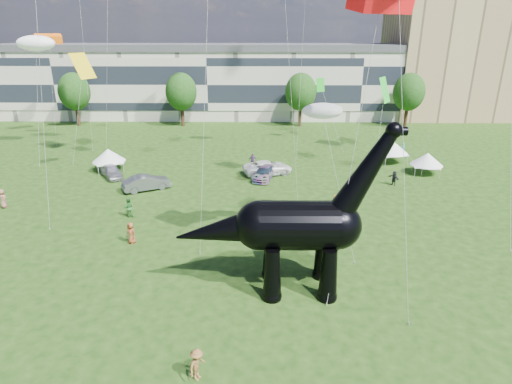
{
  "coord_description": "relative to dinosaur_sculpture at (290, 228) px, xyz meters",
  "views": [
    {
      "loc": [
        1.47,
        -19.62,
        15.51
      ],
      "look_at": [
        1.11,
        8.0,
        5.0
      ],
      "focal_mm": 30.0,
      "sensor_mm": 36.0,
      "label": 1
    }
  ],
  "objects": [
    {
      "name": "car_silver",
      "position": [
        -18.53,
        21.65,
        -3.5
      ],
      "size": [
        3.75,
        4.41,
        1.43
      ],
      "primitive_type": "imported",
      "rotation": [
        0.0,
        0.0,
        0.6
      ],
      "color": "silver",
      "rests_on": "ground"
    },
    {
      "name": "tree_mid_left",
      "position": [
        -15.25,
        49.07,
        2.08
      ],
      "size": [
        5.2,
        5.2,
        9.44
      ],
      "color": "#382314",
      "rests_on": "ground"
    },
    {
      "name": "visitors",
      "position": [
        -3.14,
        11.46,
        -3.35
      ],
      "size": [
        43.17,
        39.26,
        1.86
      ],
      "color": "#5F3373",
      "rests_on": "ground"
    },
    {
      "name": "car_white",
      "position": [
        -1.04,
        22.95,
        -3.43
      ],
      "size": [
        6.13,
        4.11,
        1.56
      ],
      "primitive_type": "imported",
      "rotation": [
        0.0,
        0.0,
        1.87
      ],
      "color": "white",
      "rests_on": "ground"
    },
    {
      "name": "gazebo_left",
      "position": [
        -19.55,
        24.13,
        -2.37
      ],
      "size": [
        4.97,
        4.97,
        2.62
      ],
      "rotation": [
        0.0,
        0.0,
        0.43
      ],
      "color": "white",
      "rests_on": "ground"
    },
    {
      "name": "tree_mid_right",
      "position": [
        4.75,
        49.07,
        2.08
      ],
      "size": [
        5.2,
        5.2,
        9.44
      ],
      "color": "#382314",
      "rests_on": "ground"
    },
    {
      "name": "car_grey",
      "position": [
        -13.59,
        17.7,
        -3.42
      ],
      "size": [
        5.05,
        3.76,
        1.59
      ],
      "primitive_type": "imported",
      "rotation": [
        0.0,
        0.0,
        2.06
      ],
      "color": "slate",
      "rests_on": "ground"
    },
    {
      "name": "tree_far_left",
      "position": [
        -33.25,
        49.07,
        2.08
      ],
      "size": [
        5.2,
        5.2,
        9.44
      ],
      "color": "#382314",
      "rests_on": "ground"
    },
    {
      "name": "apartment_block",
      "position": [
        36.75,
        61.07,
        6.79
      ],
      "size": [
        28.0,
        18.0,
        22.0
      ],
      "primitive_type": "cube",
      "color": "tan",
      "rests_on": "ground"
    },
    {
      "name": "tree_far_right",
      "position": [
        22.75,
        49.07,
        2.08
      ],
      "size": [
        5.2,
        5.2,
        9.44
      ],
      "color": "#382314",
      "rests_on": "ground"
    },
    {
      "name": "car_dark",
      "position": [
        -1.45,
        21.33,
        -3.53
      ],
      "size": [
        2.99,
        5.0,
        1.36
      ],
      "primitive_type": "imported",
      "rotation": [
        0.0,
        0.0,
        -0.25
      ],
      "color": "#595960",
      "rests_on": "ground"
    },
    {
      "name": "ground",
      "position": [
        -3.25,
        -3.93,
        -4.21
      ],
      "size": [
        220.0,
        220.0,
        0.0
      ],
      "primitive_type": "plane",
      "color": "#16330C",
      "rests_on": "ground"
    },
    {
      "name": "gazebo_near",
      "position": [
        14.32,
        27.92,
        -2.25
      ],
      "size": [
        4.83,
        4.83,
        2.79
      ],
      "rotation": [
        0.0,
        0.0,
        0.24
      ],
      "color": "white",
      "rests_on": "ground"
    },
    {
      "name": "dinosaur_sculpture",
      "position": [
        0.0,
        0.0,
        0.0
      ],
      "size": [
        13.57,
        3.74,
        11.15
      ],
      "rotation": [
        0.0,
        0.0,
        0.0
      ],
      "color": "black",
      "rests_on": "ground"
    },
    {
      "name": "gazebo_far",
      "position": [
        17.07,
        23.34,
        -2.47
      ],
      "size": [
        4.26,
        4.26,
        2.49
      ],
      "rotation": [
        0.0,
        0.0,
        -0.22
      ],
      "color": "white",
      "rests_on": "ground"
    },
    {
      "name": "terrace_row",
      "position": [
        -11.25,
        58.07,
        1.79
      ],
      "size": [
        78.0,
        11.0,
        12.0
      ],
      "primitive_type": "cube",
      "color": "beige",
      "rests_on": "ground"
    }
  ]
}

